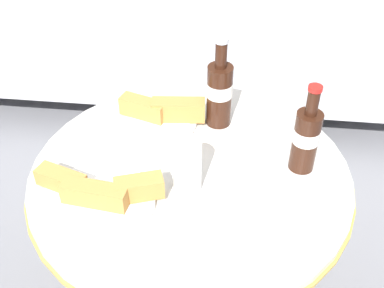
% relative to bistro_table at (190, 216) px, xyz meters
% --- Properties ---
extents(bistro_table, '(0.78, 0.78, 0.72)m').
position_rel_bistro_table_xyz_m(bistro_table, '(0.00, 0.00, 0.00)').
color(bistro_table, gold).
rests_on(bistro_table, ground_plane).
extents(cola_bottle_left, '(0.06, 0.06, 0.23)m').
position_rel_bistro_table_xyz_m(cola_bottle_left, '(0.26, 0.04, 0.25)').
color(cola_bottle_left, '#33190F').
rests_on(cola_bottle_left, bistro_table).
extents(cola_bottle_right, '(0.07, 0.07, 0.25)m').
position_rel_bistro_table_xyz_m(cola_bottle_right, '(0.05, 0.20, 0.26)').
color(cola_bottle_right, '#33190F').
rests_on(cola_bottle_right, bistro_table).
extents(drinking_glass, '(0.07, 0.07, 0.13)m').
position_rel_bistro_table_xyz_m(drinking_glass, '(0.00, -0.06, 0.22)').
color(drinking_glass, silver).
rests_on(drinking_glass, bistro_table).
extents(lunch_plate_near, '(0.30, 0.26, 0.06)m').
position_rel_bistro_table_xyz_m(lunch_plate_near, '(-0.19, -0.13, 0.18)').
color(lunch_plate_near, white).
rests_on(lunch_plate_near, bistro_table).
extents(lunch_plate_far, '(0.23, 0.20, 0.07)m').
position_rel_bistro_table_xyz_m(lunch_plate_far, '(-0.10, 0.18, 0.18)').
color(lunch_plate_far, white).
rests_on(lunch_plate_far, bistro_table).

